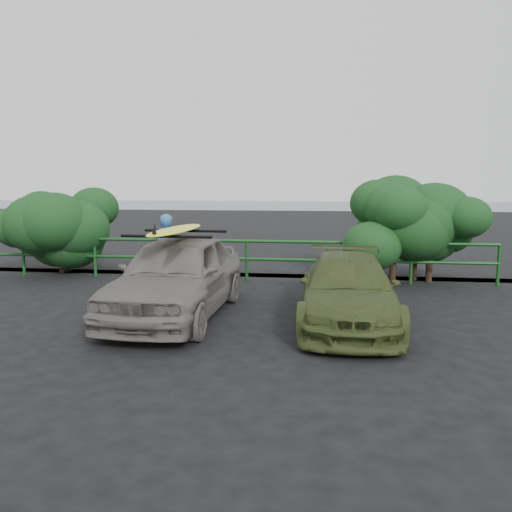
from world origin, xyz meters
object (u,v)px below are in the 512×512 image
at_px(sedan, 177,276).
at_px(surfboard, 176,230).
at_px(man, 167,250).
at_px(olive_vehicle, 348,290).
at_px(guardrail, 208,259).

xyz_separation_m(sedan, surfboard, (0.00, 0.00, 0.84)).
height_order(sedan, man, man).
height_order(sedan, surfboard, surfboard).
relative_size(sedan, olive_vehicle, 1.09).
height_order(guardrail, olive_vehicle, olive_vehicle).
distance_m(guardrail, olive_vehicle, 4.90).
bearing_deg(man, olive_vehicle, 164.21).
relative_size(guardrail, sedan, 3.19).
height_order(olive_vehicle, surfboard, surfboard).
xyz_separation_m(sedan, man, (-1.04, 2.77, 0.11)).
distance_m(olive_vehicle, man, 5.02).
bearing_deg(man, guardrail, -118.01).
xyz_separation_m(sedan, olive_vehicle, (3.07, -0.10, -0.16)).
relative_size(olive_vehicle, surfboard, 1.55).
bearing_deg(olive_vehicle, man, 145.91).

